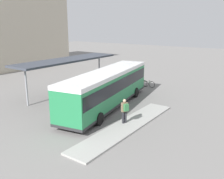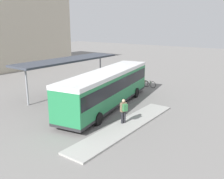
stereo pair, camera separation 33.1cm
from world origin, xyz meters
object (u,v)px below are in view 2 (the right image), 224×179
at_px(pedestrian_waiting, 124,110).
at_px(bicycle_white, 139,82).
at_px(bicycle_green, 149,84).
at_px(city_bus, 108,86).
at_px(bicycle_orange, 143,83).
at_px(bicycle_red, 132,82).
at_px(potted_planter_near_shelter, 58,98).

distance_m(pedestrian_waiting, bicycle_white, 11.98).
relative_size(bicycle_green, bicycle_white, 1.11).
relative_size(city_bus, bicycle_white, 8.05).
relative_size(pedestrian_waiting, bicycle_orange, 1.10).
height_order(bicycle_green, bicycle_white, bicycle_green).
relative_size(pedestrian_waiting, bicycle_red, 1.08).
height_order(bicycle_white, potted_planter_near_shelter, potted_planter_near_shelter).
height_order(city_bus, potted_planter_near_shelter, city_bus).
height_order(bicycle_orange, bicycle_red, bicycle_red).
bearing_deg(bicycle_green, potted_planter_near_shelter, 76.01).
xyz_separation_m(bicycle_green, potted_planter_near_shelter, (-10.43, 3.16, 0.32)).
relative_size(city_bus, bicycle_red, 7.74).
bearing_deg(pedestrian_waiting, city_bus, -12.61).
xyz_separation_m(bicycle_green, bicycle_white, (0.19, 1.44, -0.04)).
bearing_deg(city_bus, bicycle_red, 7.31).
bearing_deg(pedestrian_waiting, potted_planter_near_shelter, 23.02).
relative_size(pedestrian_waiting, potted_planter_near_shelter, 1.31).
bearing_deg(bicycle_white, bicycle_green, -11.52).
bearing_deg(bicycle_orange, bicycle_green, -178.59).
bearing_deg(bicycle_green, pedestrian_waiting, 112.00).
bearing_deg(bicycle_red, pedestrian_waiting, 121.25).
relative_size(pedestrian_waiting, bicycle_green, 1.01).
relative_size(bicycle_green, potted_planter_near_shelter, 1.30).
xyz_separation_m(city_bus, bicycle_orange, (8.12, 1.14, -1.48)).
bearing_deg(bicycle_red, bicycle_orange, -172.32).
bearing_deg(city_bus, bicycle_white, 1.97).
bearing_deg(pedestrian_waiting, bicycle_white, -40.11).
height_order(city_bus, pedestrian_waiting, city_bus).
relative_size(city_bus, bicycle_orange, 7.91).
xyz_separation_m(bicycle_orange, potted_planter_near_shelter, (-10.41, 2.44, 0.35)).
xyz_separation_m(bicycle_orange, bicycle_white, (0.20, 0.72, -0.01)).
relative_size(city_bus, bicycle_green, 7.22).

